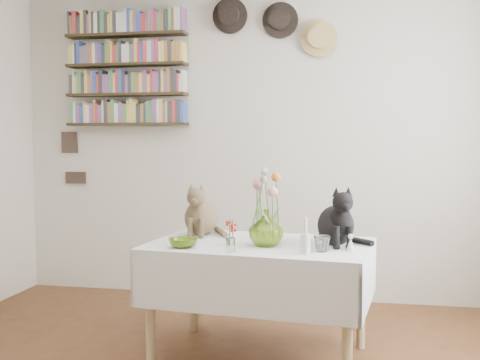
% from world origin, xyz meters
% --- Properties ---
extents(room, '(4.08, 4.58, 2.58)m').
position_xyz_m(room, '(0.00, 0.00, 1.25)').
color(room, brown).
rests_on(room, ground).
extents(dining_table, '(1.34, 0.94, 0.68)m').
position_xyz_m(dining_table, '(0.21, 0.92, 0.51)').
color(dining_table, white).
rests_on(dining_table, room).
extents(tabby_cat, '(0.23, 0.29, 0.34)m').
position_xyz_m(tabby_cat, '(-0.21, 1.16, 0.84)').
color(tabby_cat, brown).
rests_on(tabby_cat, dining_table).
extents(black_cat, '(0.31, 0.35, 0.35)m').
position_xyz_m(black_cat, '(0.64, 0.96, 0.85)').
color(black_cat, black).
rests_on(black_cat, dining_table).
extents(flower_vase, '(0.23, 0.23, 0.21)m').
position_xyz_m(flower_vase, '(0.26, 0.83, 0.78)').
color(flower_vase, '#ADCC44').
rests_on(flower_vase, dining_table).
extents(green_bowl, '(0.20, 0.20, 0.05)m').
position_xyz_m(green_bowl, '(-0.19, 0.70, 0.70)').
color(green_bowl, '#ADCC44').
rests_on(green_bowl, dining_table).
extents(drinking_glass, '(0.12, 0.12, 0.09)m').
position_xyz_m(drinking_glass, '(0.58, 0.73, 0.72)').
color(drinking_glass, white).
rests_on(drinking_glass, dining_table).
extents(candlestick, '(0.05, 0.05, 0.19)m').
position_xyz_m(candlestick, '(0.49, 0.63, 0.74)').
color(candlestick, white).
rests_on(candlestick, dining_table).
extents(berry_jar, '(0.05, 0.05, 0.20)m').
position_xyz_m(berry_jar, '(0.10, 0.61, 0.76)').
color(berry_jar, white).
rests_on(berry_jar, dining_table).
extents(porcelain_figurine, '(0.05, 0.05, 0.09)m').
position_xyz_m(porcelain_figurine, '(0.73, 0.78, 0.72)').
color(porcelain_figurine, white).
rests_on(porcelain_figurine, dining_table).
extents(flower_bouquet, '(0.17, 0.12, 0.39)m').
position_xyz_m(flower_bouquet, '(0.25, 0.84, 1.02)').
color(flower_bouquet, '#4C7233').
rests_on(flower_bouquet, flower_vase).
extents(bookshelf_unit, '(1.00, 0.16, 0.91)m').
position_xyz_m(bookshelf_unit, '(-1.10, 2.16, 1.84)').
color(bookshelf_unit, '#2F2514').
rests_on(bookshelf_unit, room).
extents(wall_hats, '(0.98, 0.09, 0.48)m').
position_xyz_m(wall_hats, '(0.12, 2.19, 2.17)').
color(wall_hats, black).
rests_on(wall_hats, room).
extents(wall_art_plaques, '(0.21, 0.02, 0.44)m').
position_xyz_m(wall_art_plaques, '(-1.63, 2.23, 1.12)').
color(wall_art_plaques, '#38281E').
rests_on(wall_art_plaques, room).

